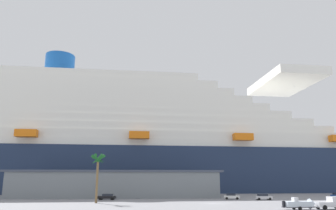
{
  "coord_description": "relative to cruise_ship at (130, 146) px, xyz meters",
  "views": [
    {
      "loc": [
        -12.34,
        -75.54,
        5.03
      ],
      "look_at": [
        -9.92,
        26.37,
        29.02
      ],
      "focal_mm": 34.47,
      "sensor_mm": 36.0,
      "label": 1
    }
  ],
  "objects": [
    {
      "name": "ground_plane",
      "position": [
        25.85,
        -40.93,
        -20.23
      ],
      "size": [
        600.0,
        600.0,
        0.0
      ],
      "primitive_type": "plane",
      "color": "gray"
    },
    {
      "name": "cruise_ship",
      "position": [
        0.0,
        0.0,
        0.0
      ],
      "size": [
        292.96,
        64.28,
        69.62
      ],
      "color": "#1E2D4C",
      "rests_on": "ground_plane"
    },
    {
      "name": "terminal_building",
      "position": [
        -0.34,
        -40.39,
        -16.14
      ],
      "size": [
        65.72,
        23.57,
        8.13
      ],
      "color": "slate",
      "rests_on": "ground_plane"
    },
    {
      "name": "pickup_truck",
      "position": [
        44.61,
        -86.14,
        -19.18
      ],
      "size": [
        5.84,
        2.95,
        2.2
      ],
      "color": "silver",
      "rests_on": "ground_plane"
    },
    {
      "name": "small_boat_on_trailer",
      "position": [
        38.73,
        -87.06,
        -19.26
      ],
      "size": [
        7.06,
        2.8,
        2.15
      ],
      "color": "#595960",
      "rests_on": "ground_plane"
    },
    {
      "name": "palm_tree",
      "position": [
        -1.29,
        -68.5,
        -11.26
      ],
      "size": [
        3.73,
        3.28,
        11.34
      ],
      "color": "brown",
      "rests_on": "ground_plane"
    },
    {
      "name": "parked_car_white_van",
      "position": [
        33.29,
        -54.35,
        -19.4
      ],
      "size": [
        4.47,
        2.46,
        1.58
      ],
      "color": "white",
      "rests_on": "ground_plane"
    },
    {
      "name": "parked_car_black_coupe",
      "position": [
        -0.79,
        -56.01,
        -19.39
      ],
      "size": [
        4.94,
        2.37,
        1.58
      ],
      "color": "black",
      "rests_on": "ground_plane"
    },
    {
      "name": "parked_car_silver_sedan",
      "position": [
        41.09,
        -57.74,
        -19.39
      ],
      "size": [
        4.42,
        2.14,
        1.58
      ],
      "color": "silver",
      "rests_on": "ground_plane"
    }
  ]
}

